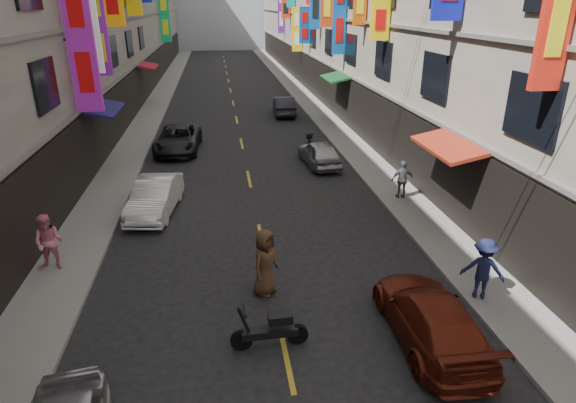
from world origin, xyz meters
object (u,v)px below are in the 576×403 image
object	(u,v)px
pedestrian_lfar	(49,242)
pedestrian_rfar	(403,179)
car_left_mid	(155,197)
pedestrian_crossing	(265,262)
car_right_near	(431,318)
scooter_crossing	(271,330)
scooter_far_right	(309,142)
car_right_mid	(319,153)
pedestrian_rnear	(483,269)
car_left_far	(178,139)
car_right_far	(284,106)

from	to	relation	value
pedestrian_lfar	pedestrian_rfar	distance (m)	12.74
car_left_mid	pedestrian_crossing	xyz separation A→B (m)	(3.53, -6.02, 0.30)
car_right_near	pedestrian_lfar	size ratio (longest dim) A/B	2.49
scooter_crossing	car_left_mid	distance (m)	8.94
scooter_crossing	pedestrian_lfar	xyz separation A→B (m)	(-5.96, 4.24, 0.53)
scooter_far_right	car_right_mid	xyz separation A→B (m)	(0.01, -2.63, 0.18)
car_right_near	pedestrian_rnear	bearing A→B (deg)	-145.01
scooter_crossing	car_right_near	world-z (taller)	car_right_near
car_left_far	pedestrian_lfar	world-z (taller)	pedestrian_lfar
pedestrian_lfar	scooter_crossing	bearing A→B (deg)	-29.42
car_right_mid	pedestrian_crossing	world-z (taller)	pedestrian_crossing
car_right_far	pedestrian_rnear	world-z (taller)	pedestrian_rnear
car_left_mid	pedestrian_rnear	bearing A→B (deg)	-30.17
car_left_mid	pedestrian_rnear	world-z (taller)	pedestrian_rnear
scooter_crossing	pedestrian_crossing	size ratio (longest dim) A/B	0.95
car_right_far	pedestrian_rfar	bearing A→B (deg)	101.56
car_left_far	car_right_far	xyz separation A→B (m)	(6.80, 8.06, 0.00)
car_left_far	car_right_mid	distance (m)	7.78
pedestrian_lfar	scooter_far_right	bearing A→B (deg)	55.32
scooter_crossing	car_left_mid	bearing A→B (deg)	21.30
car_right_far	scooter_far_right	bearing A→B (deg)	93.90
scooter_far_right	pedestrian_lfar	size ratio (longest dim) A/B	1.04
pedestrian_rnear	pedestrian_lfar	bearing A→B (deg)	13.58
car_right_near	pedestrian_rnear	distance (m)	2.45
scooter_crossing	car_right_mid	xyz separation A→B (m)	(3.84, 13.02, 0.18)
car_left_far	pedestrian_rfar	distance (m)	12.52
scooter_far_right	car_right_far	distance (m)	8.92
pedestrian_lfar	pedestrian_rnear	xyz separation A→B (m)	(11.66, -3.18, -0.01)
car_left_mid	car_right_mid	size ratio (longest dim) A/B	1.09
scooter_crossing	car_left_far	xyz separation A→B (m)	(-3.11, 16.51, 0.21)
pedestrian_lfar	car_right_near	bearing A→B (deg)	-19.23
pedestrian_crossing	car_right_near	bearing A→B (deg)	-87.89
car_left_mid	pedestrian_rfar	world-z (taller)	pedestrian_rfar
car_right_mid	car_right_near	bearing A→B (deg)	84.46
pedestrian_rnear	car_right_mid	bearing A→B (deg)	-52.34
pedestrian_lfar	pedestrian_rnear	world-z (taller)	pedestrian_lfar
pedestrian_crossing	pedestrian_rfar	bearing A→B (deg)	-8.68
car_right_mid	pedestrian_lfar	size ratio (longest dim) A/B	2.12
car_left_far	pedestrian_rfar	size ratio (longest dim) A/B	3.04
car_right_mid	pedestrian_rnear	xyz separation A→B (m)	(1.85, -11.96, 0.35)
car_left_far	pedestrian_rfar	bearing A→B (deg)	-38.31
scooter_crossing	car_left_mid	size ratio (longest dim) A/B	0.46
scooter_far_right	pedestrian_crossing	size ratio (longest dim) A/B	0.94
scooter_far_right	car_left_mid	xyz separation A→B (m)	(-7.28, -7.40, 0.21)
car_right_mid	pedestrian_rnear	size ratio (longest dim) A/B	2.14
scooter_crossing	car_right_mid	size ratio (longest dim) A/B	0.50
scooter_far_right	car_left_mid	distance (m)	10.38
car_left_far	pedestrian_rnear	bearing A→B (deg)	-56.49
pedestrian_crossing	car_right_far	bearing A→B (deg)	28.14
pedestrian_rnear	car_right_far	bearing A→B (deg)	-56.28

